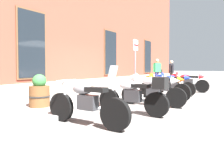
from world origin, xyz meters
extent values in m
plane|color=#565451|center=(0.00, 0.00, 0.00)|extent=(140.00, 140.00, 0.00)
cube|color=slate|center=(0.00, 1.45, 0.06)|extent=(31.45, 2.90, 0.13)
cube|color=brown|center=(0.00, 5.70, 4.64)|extent=(25.45, 5.61, 9.29)
cube|color=gray|center=(0.00, 2.86, 0.35)|extent=(25.45, 0.10, 0.70)
cube|color=#513823|center=(-2.55, 2.88, 2.10)|extent=(1.22, 0.06, 2.52)
cube|color=black|center=(-2.55, 2.85, 2.10)|extent=(1.10, 0.03, 2.40)
cube|color=#513823|center=(2.55, 2.88, 2.10)|extent=(1.22, 0.06, 2.52)
cube|color=black|center=(2.55, 2.85, 2.10)|extent=(1.10, 0.03, 2.40)
cube|color=#513823|center=(7.64, 2.88, 2.10)|extent=(1.22, 0.06, 2.52)
cube|color=black|center=(7.64, 2.85, 2.10)|extent=(1.10, 0.03, 2.40)
cylinder|color=black|center=(-3.81, -0.04, 0.34)|extent=(0.14, 0.67, 0.67)
cylinder|color=black|center=(-3.77, -1.53, 0.34)|extent=(0.14, 0.67, 0.67)
cylinder|color=silver|center=(-3.81, -0.14, 0.59)|extent=(0.08, 0.31, 0.64)
cube|color=#28282B|center=(-3.79, -0.83, 0.52)|extent=(0.23, 0.45, 0.32)
ellipsoid|color=slate|center=(-3.79, -0.68, 0.80)|extent=(0.27, 0.53, 0.24)
cube|color=black|center=(-3.78, -1.06, 0.81)|extent=(0.23, 0.49, 0.10)
cylinder|color=silver|center=(-3.81, -0.22, 0.97)|extent=(0.62, 0.05, 0.04)
cylinder|color=silver|center=(-3.66, -1.13, 0.39)|extent=(0.10, 0.45, 0.09)
sphere|color=silver|center=(-3.81, -0.14, 0.90)|extent=(0.18, 0.18, 0.18)
cylinder|color=black|center=(-2.26, -0.35, 0.32)|extent=(0.13, 0.65, 0.64)
cylinder|color=black|center=(-2.23, -1.78, 0.32)|extent=(0.13, 0.65, 0.64)
cylinder|color=silver|center=(-2.26, -0.45, 0.57)|extent=(0.08, 0.31, 0.63)
cube|color=#28282B|center=(-2.25, -1.12, 0.50)|extent=(0.23, 0.44, 0.32)
ellipsoid|color=#B7BABF|center=(-2.25, -0.97, 0.77)|extent=(0.27, 0.52, 0.24)
cube|color=black|center=(-2.24, -1.35, 0.78)|extent=(0.23, 0.48, 0.10)
cylinder|color=silver|center=(-2.26, -0.53, 0.94)|extent=(0.62, 0.05, 0.04)
cylinder|color=silver|center=(-2.12, -1.41, 0.37)|extent=(0.10, 0.45, 0.09)
cube|color=#B2BCC6|center=(-2.26, -0.47, 1.12)|extent=(0.36, 0.15, 0.40)
cube|color=black|center=(-2.23, -1.88, 0.88)|extent=(0.37, 0.33, 0.30)
cylinder|color=black|center=(-0.91, -0.30, 0.32)|extent=(0.18, 0.65, 0.64)
cylinder|color=black|center=(-0.77, -1.84, 0.32)|extent=(0.18, 0.65, 0.64)
cylinder|color=silver|center=(-0.90, -0.40, 0.60)|extent=(0.10, 0.33, 0.68)
cube|color=#28282B|center=(-0.83, -1.12, 0.50)|extent=(0.26, 0.46, 0.32)
ellipsoid|color=silver|center=(-0.85, -0.97, 0.82)|extent=(0.31, 0.54, 0.24)
cube|color=black|center=(-0.81, -1.35, 0.83)|extent=(0.26, 0.50, 0.10)
cylinder|color=silver|center=(-0.89, -0.48, 0.99)|extent=(0.62, 0.09, 0.04)
cylinder|color=silver|center=(-0.69, -1.41, 0.37)|extent=(0.13, 0.46, 0.09)
cone|color=silver|center=(-0.90, -0.35, 0.89)|extent=(0.39, 0.37, 0.36)
cone|color=silver|center=(-0.77, -1.82, 0.85)|extent=(0.26, 0.28, 0.24)
cylinder|color=black|center=(0.83, -0.14, 0.34)|extent=(0.23, 0.69, 0.68)
cylinder|color=black|center=(0.58, -1.65, 0.34)|extent=(0.23, 0.69, 0.68)
cylinder|color=silver|center=(0.81, -0.24, 0.58)|extent=(0.12, 0.31, 0.62)
cube|color=#28282B|center=(0.70, -0.95, 0.52)|extent=(0.29, 0.47, 0.32)
ellipsoid|color=orange|center=(0.72, -0.80, 0.78)|extent=(0.34, 0.56, 0.24)
cube|color=black|center=(0.66, -1.17, 0.79)|extent=(0.30, 0.51, 0.10)
cylinder|color=silver|center=(0.80, -0.32, 0.95)|extent=(0.62, 0.14, 0.04)
cylinder|color=silver|center=(0.77, -1.26, 0.39)|extent=(0.16, 0.46, 0.09)
cone|color=orange|center=(0.82, -0.19, 0.85)|extent=(0.41, 0.39, 0.36)
cone|color=orange|center=(0.58, -1.64, 0.81)|extent=(0.28, 0.30, 0.24)
cylinder|color=black|center=(2.25, -0.08, 0.32)|extent=(0.18, 0.64, 0.63)
cylinder|color=black|center=(2.11, -1.51, 0.32)|extent=(0.18, 0.64, 0.63)
cylinder|color=silver|center=(2.24, -0.18, 0.58)|extent=(0.10, 0.32, 0.64)
cube|color=#28282B|center=(2.18, -0.85, 0.50)|extent=(0.26, 0.46, 0.32)
ellipsoid|color=#192D9E|center=(2.19, -0.70, 0.78)|extent=(0.31, 0.54, 0.24)
cube|color=black|center=(2.16, -1.08, 0.79)|extent=(0.27, 0.50, 0.10)
cylinder|color=silver|center=(2.24, -0.26, 0.95)|extent=(0.62, 0.10, 0.04)
cylinder|color=silver|center=(2.27, -1.16, 0.37)|extent=(0.13, 0.46, 0.09)
cone|color=#192D9E|center=(2.25, -0.13, 0.85)|extent=(0.39, 0.37, 0.36)
cone|color=#192D9E|center=(2.11, -1.49, 0.81)|extent=(0.26, 0.28, 0.24)
cylinder|color=black|center=(3.92, -0.28, 0.33)|extent=(0.13, 0.66, 0.66)
cylinder|color=black|center=(3.89, -1.76, 0.33)|extent=(0.13, 0.66, 0.66)
cylinder|color=silver|center=(3.92, -0.38, 0.57)|extent=(0.08, 0.31, 0.62)
cube|color=#28282B|center=(3.91, -1.07, 0.51)|extent=(0.23, 0.44, 0.32)
ellipsoid|color=red|center=(3.91, -0.92, 0.77)|extent=(0.27, 0.53, 0.24)
cube|color=black|center=(3.90, -1.30, 0.78)|extent=(0.23, 0.48, 0.10)
cylinder|color=silver|center=(3.92, -0.46, 0.94)|extent=(0.62, 0.05, 0.04)
cylinder|color=silver|center=(4.02, -1.37, 0.38)|extent=(0.10, 0.45, 0.09)
cone|color=red|center=(3.92, -0.33, 0.84)|extent=(0.37, 0.35, 0.36)
cone|color=red|center=(3.89, -1.74, 0.80)|extent=(0.25, 0.27, 0.24)
cylinder|color=#1E1E4C|center=(5.47, 1.32, 0.55)|extent=(0.14, 0.14, 0.84)
cylinder|color=#1E1E4C|center=(5.61, 1.21, 0.55)|extent=(0.14, 0.14, 0.84)
cube|color=#26723F|center=(5.54, 1.27, 1.26)|extent=(0.44, 0.40, 0.59)
sphere|color=tan|center=(5.54, 1.27, 1.70)|extent=(0.23, 0.23, 0.23)
cylinder|color=#26723F|center=(5.34, 1.42, 1.23)|extent=(0.09, 0.09, 0.56)
cylinder|color=#26723F|center=(5.74, 1.12, 1.23)|extent=(0.09, 0.09, 0.56)
cube|color=black|center=(5.81, 1.09, 1.02)|extent=(0.14, 0.14, 0.24)
cylinder|color=#38332D|center=(6.43, 0.59, 0.52)|extent=(0.14, 0.14, 0.80)
cylinder|color=#38332D|center=(6.58, 0.69, 0.52)|extent=(0.14, 0.14, 0.80)
cube|color=black|center=(6.50, 0.64, 1.20)|extent=(0.44, 0.39, 0.56)
sphere|color=tan|center=(6.50, 0.64, 1.62)|extent=(0.22, 0.22, 0.22)
cylinder|color=black|center=(6.30, 0.50, 1.18)|extent=(0.09, 0.09, 0.54)
cylinder|color=black|center=(6.71, 0.79, 1.18)|extent=(0.09, 0.09, 0.54)
cube|color=maroon|center=(6.75, 0.84, 0.97)|extent=(0.13, 0.14, 0.24)
cylinder|color=#4C4C51|center=(0.81, 0.41, 1.30)|extent=(0.06, 0.06, 2.35)
cube|color=white|center=(0.81, 0.39, 2.23)|extent=(0.36, 0.03, 0.44)
cube|color=red|center=(0.81, 0.37, 2.23)|extent=(0.36, 0.01, 0.08)
cylinder|color=brown|center=(-3.38, 1.34, 0.43)|extent=(0.58, 0.58, 0.60)
cylinder|color=black|center=(-3.38, 1.34, 0.43)|extent=(0.61, 0.61, 0.04)
sphere|color=#28602D|center=(-3.38, 1.34, 0.87)|extent=(0.40, 0.40, 0.40)
camera|label=1|loc=(-7.18, -3.74, 1.27)|focal=33.16mm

